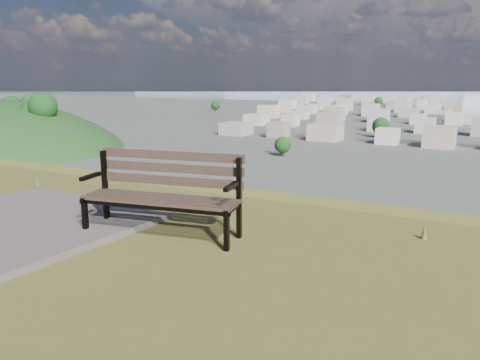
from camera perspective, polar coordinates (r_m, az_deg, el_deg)
The scene contains 4 objects.
park_bench at distance 5.58m, azimuth -9.26°, elevation -1.13°, with size 1.93×0.91×0.97m.
grass_tufts at distance 3.89m, azimuth -22.97°, elevation -14.93°, with size 12.49×7.38×0.28m.
city_trees at distance 323.45m, azimuth 22.63°, elevation 7.40°, with size 406.52×387.20×9.98m.
far_hills at distance 1406.75m, azimuth 25.60°, elevation 11.01°, with size 2050.00×340.00×60.00m.
Camera 1 is at (2.91, -2.37, 26.82)m, focal length 35.00 mm.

